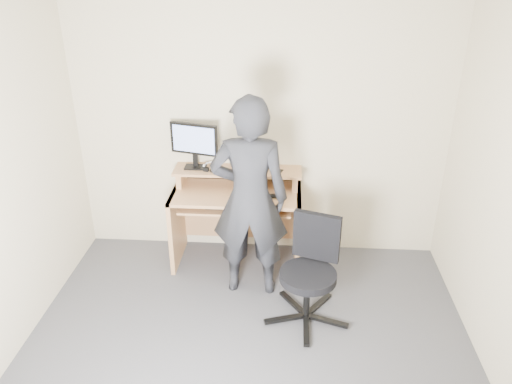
# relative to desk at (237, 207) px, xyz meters

# --- Properties ---
(ground) EXTENTS (3.50, 3.50, 0.00)m
(ground) POSITION_rel_desk_xyz_m (0.20, -1.53, -0.55)
(ground) COLOR #4C4C51
(ground) RESTS_ON ground
(back_wall) EXTENTS (3.50, 0.02, 2.50)m
(back_wall) POSITION_rel_desk_xyz_m (0.20, 0.22, 0.70)
(back_wall) COLOR beige
(back_wall) RESTS_ON ground
(ceiling) EXTENTS (3.50, 3.50, 0.02)m
(ceiling) POSITION_rel_desk_xyz_m (0.20, -1.53, 1.95)
(ceiling) COLOR white
(ceiling) RESTS_ON back_wall
(desk) EXTENTS (1.20, 0.60, 0.91)m
(desk) POSITION_rel_desk_xyz_m (0.00, 0.00, 0.00)
(desk) COLOR tan
(desk) RESTS_ON ground
(monitor) EXTENTS (0.45, 0.15, 0.44)m
(monitor) POSITION_rel_desk_xyz_m (-0.40, 0.08, 0.62)
(monitor) COLOR black
(monitor) RESTS_ON desk
(external_drive) EXTENTS (0.07, 0.13, 0.20)m
(external_drive) POSITION_rel_desk_xyz_m (0.04, 0.09, 0.46)
(external_drive) COLOR black
(external_drive) RESTS_ON desk
(travel_mug) EXTENTS (0.08, 0.08, 0.17)m
(travel_mug) POSITION_rel_desk_xyz_m (-0.01, 0.05, 0.45)
(travel_mug) COLOR silver
(travel_mug) RESTS_ON desk
(smartphone) EXTENTS (0.11, 0.15, 0.01)m
(smartphone) POSITION_rel_desk_xyz_m (0.38, 0.03, 0.37)
(smartphone) COLOR black
(smartphone) RESTS_ON desk
(charger) EXTENTS (0.05, 0.05, 0.03)m
(charger) POSITION_rel_desk_xyz_m (-0.29, 0.01, 0.38)
(charger) COLOR black
(charger) RESTS_ON desk
(headphones) EXTENTS (0.19, 0.19, 0.06)m
(headphones) POSITION_rel_desk_xyz_m (-0.25, 0.10, 0.37)
(headphones) COLOR silver
(headphones) RESTS_ON desk
(keyboard) EXTENTS (0.46, 0.18, 0.03)m
(keyboard) POSITION_rel_desk_xyz_m (-0.04, -0.17, 0.12)
(keyboard) COLOR black
(keyboard) RESTS_ON desk
(mouse) EXTENTS (0.10, 0.06, 0.04)m
(mouse) POSITION_rel_desk_xyz_m (0.35, -0.18, 0.22)
(mouse) COLOR black
(mouse) RESTS_ON desk
(office_chair) EXTENTS (0.69, 0.66, 0.87)m
(office_chair) POSITION_rel_desk_xyz_m (0.68, -0.85, -0.07)
(office_chair) COLOR black
(office_chair) RESTS_ON ground
(person) EXTENTS (0.66, 0.43, 1.79)m
(person) POSITION_rel_desk_xyz_m (0.16, -0.51, 0.35)
(person) COLOR black
(person) RESTS_ON ground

